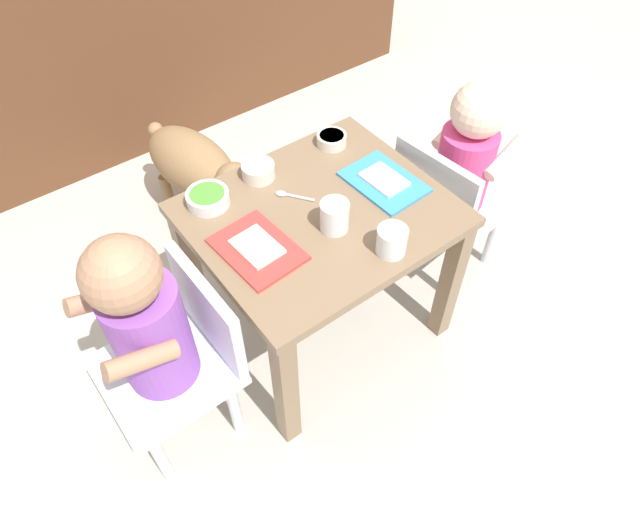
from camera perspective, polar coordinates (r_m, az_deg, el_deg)
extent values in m
plane|color=#B2ADA3|center=(1.69, 0.00, -6.69)|extent=(7.00, 7.00, 0.00)
cube|color=#56331E|center=(2.30, -20.36, 21.23)|extent=(2.40, 0.39, 0.87)
cube|color=#7A6047|center=(1.35, 0.00, 4.17)|extent=(0.59, 0.51, 0.03)
cube|color=#7A6047|center=(1.33, -3.44, -13.36)|extent=(0.04, 0.04, 0.43)
cube|color=#7A6047|center=(1.55, 12.96, -2.52)|extent=(0.04, 0.04, 0.43)
cube|color=#7A6047|center=(1.57, -12.76, -1.45)|extent=(0.04, 0.04, 0.43)
cube|color=#7A6047|center=(1.75, 2.56, 6.56)|extent=(0.04, 0.04, 0.43)
cube|color=silver|center=(1.35, -15.23, -11.08)|extent=(0.28, 0.28, 0.02)
cube|color=silver|center=(1.27, -11.27, -5.51)|extent=(0.03, 0.27, 0.22)
cylinder|color=purple|center=(1.23, -16.58, -7.62)|extent=(0.16, 0.16, 0.28)
sphere|color=#A87A5B|center=(1.07, -19.40, -1.74)|extent=(0.15, 0.15, 0.15)
cylinder|color=silver|center=(1.51, -19.35, -12.80)|extent=(0.03, 0.03, 0.25)
cylinder|color=silver|center=(1.41, -15.85, -18.71)|extent=(0.03, 0.03, 0.25)
cylinder|color=silver|center=(1.53, -12.67, -9.13)|extent=(0.03, 0.03, 0.25)
cylinder|color=silver|center=(1.43, -8.65, -14.61)|extent=(0.03, 0.03, 0.25)
cylinder|color=#A87A5B|center=(1.23, -21.11, -4.08)|extent=(0.15, 0.04, 0.09)
cylinder|color=#A87A5B|center=(1.12, -17.52, -9.94)|extent=(0.15, 0.04, 0.09)
cube|color=silver|center=(1.70, 13.44, 5.42)|extent=(0.31, 0.31, 0.02)
cube|color=silver|center=(1.54, 11.29, 6.48)|extent=(0.05, 0.27, 0.22)
cylinder|color=#D83F7F|center=(1.62, 14.21, 8.60)|extent=(0.15, 0.15, 0.23)
sphere|color=beige|center=(1.53, 15.74, 13.94)|extent=(0.15, 0.15, 0.15)
cylinder|color=silver|center=(1.83, 17.04, 2.15)|extent=(0.03, 0.03, 0.25)
cylinder|color=silver|center=(1.90, 12.24, 5.42)|extent=(0.03, 0.03, 0.25)
cylinder|color=silver|center=(1.70, 13.19, -1.12)|extent=(0.03, 0.03, 0.25)
cylinder|color=silver|center=(1.77, 8.21, 2.49)|extent=(0.03, 0.03, 0.25)
cylinder|color=beige|center=(1.59, 18.12, 9.33)|extent=(0.15, 0.05, 0.09)
cylinder|color=beige|center=(1.66, 13.26, 12.31)|extent=(0.15, 0.05, 0.09)
ellipsoid|color=olive|center=(1.88, -12.75, 9.13)|extent=(0.25, 0.40, 0.20)
sphere|color=olive|center=(1.72, -8.65, 7.49)|extent=(0.11, 0.11, 0.11)
sphere|color=black|center=(1.70, -7.75, 6.79)|extent=(0.05, 0.05, 0.05)
torus|color=green|center=(1.75, -9.30, 7.59)|extent=(0.10, 0.05, 0.10)
sphere|color=olive|center=(1.99, -16.20, 12.09)|extent=(0.05, 0.05, 0.05)
cylinder|color=olive|center=(1.90, -11.36, 3.39)|extent=(0.04, 0.04, 0.14)
cylinder|color=olive|center=(1.94, -8.80, 5.17)|extent=(0.04, 0.04, 0.14)
cylinder|color=olive|center=(2.03, -15.08, 6.15)|extent=(0.04, 0.04, 0.14)
cylinder|color=olive|center=(2.07, -12.59, 7.78)|extent=(0.04, 0.04, 0.14)
cube|color=red|center=(1.26, -6.32, 0.70)|extent=(0.16, 0.21, 0.01)
cube|color=white|center=(1.25, -6.35, 0.95)|extent=(0.09, 0.11, 0.01)
cube|color=#388CD8|center=(1.42, 6.44, 7.41)|extent=(0.15, 0.20, 0.01)
cube|color=white|center=(1.41, 6.47, 7.66)|extent=(0.08, 0.11, 0.01)
cylinder|color=white|center=(1.24, 7.22, 1.54)|extent=(0.07, 0.07, 0.07)
cylinder|color=silver|center=(1.25, 7.15, 1.00)|extent=(0.06, 0.06, 0.03)
cylinder|color=white|center=(1.27, 1.47, 4.03)|extent=(0.07, 0.07, 0.07)
cylinder|color=silver|center=(1.29, 1.45, 3.56)|extent=(0.06, 0.06, 0.04)
cylinder|color=silver|center=(1.52, 1.18, 11.63)|extent=(0.08, 0.08, 0.03)
cylinder|color=gold|center=(1.52, 1.18, 11.99)|extent=(0.06, 0.06, 0.01)
cylinder|color=white|center=(1.37, -11.21, 5.70)|extent=(0.10, 0.10, 0.03)
cylinder|color=#4C8C33|center=(1.36, -11.29, 6.11)|extent=(0.08, 0.08, 0.01)
cylinder|color=silver|center=(1.43, -6.23, 8.51)|extent=(0.08, 0.08, 0.04)
cylinder|color=#D84C33|center=(1.41, -6.28, 9.01)|extent=(0.07, 0.07, 0.01)
cylinder|color=silver|center=(1.37, -2.05, 5.92)|extent=(0.05, 0.06, 0.01)
ellipsoid|color=silver|center=(1.38, -3.93, 6.30)|extent=(0.03, 0.03, 0.01)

